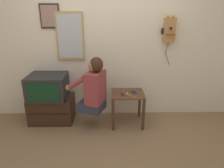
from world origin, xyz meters
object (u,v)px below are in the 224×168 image
object	(u,v)px
framed_picture	(50,16)
cell_phone_spare	(134,92)
television	(48,87)
toothbrush	(130,95)
wall_phone_antique	(169,30)
person	(94,87)
wall_mirror	(70,36)
cell_phone_held	(122,94)

from	to	relation	value
framed_picture	cell_phone_spare	bearing A→B (deg)	-14.17
television	toothbrush	size ratio (longest dim) A/B	3.90
wall_phone_antique	cell_phone_spare	xyz separation A→B (m)	(-0.56, -0.29, -0.94)
person	wall_mirror	xyz separation A→B (m)	(-0.39, 0.46, 0.69)
cell_phone_held	cell_phone_spare	size ratio (longest dim) A/B	0.91
person	television	bearing A→B (deg)	93.55
person	wall_phone_antique	xyz separation A→B (m)	(1.19, 0.42, 0.79)
cell_phone_held	wall_phone_antique	bearing A→B (deg)	24.63
wall_mirror	toothbrush	bearing A→B (deg)	-26.29
framed_picture	wall_mirror	world-z (taller)	framed_picture
television	cell_phone_spare	world-z (taller)	television
cell_phone_held	toothbrush	distance (m)	0.13
cell_phone_held	toothbrush	size ratio (longest dim) A/B	0.82
person	toothbrush	distance (m)	0.57
framed_picture	wall_phone_antique	bearing A→B (deg)	-1.35
framed_picture	cell_phone_spare	world-z (taller)	framed_picture
wall_mirror	wall_phone_antique	bearing A→B (deg)	-1.49
person	framed_picture	bearing A→B (deg)	74.89
cell_phone_held	television	bearing A→B (deg)	171.13
person	cell_phone_spare	xyz separation A→B (m)	(0.63, 0.14, -0.15)
framed_picture	toothbrush	world-z (taller)	framed_picture
cell_phone_spare	toothbrush	distance (m)	0.16
cell_phone_held	framed_picture	bearing A→B (deg)	158.43
person	television	size ratio (longest dim) A/B	1.42
television	toothbrush	world-z (taller)	television
person	cell_phone_held	bearing A→B (deg)	-63.15
wall_phone_antique	framed_picture	world-z (taller)	framed_picture
television	framed_picture	xyz separation A→B (m)	(0.07, 0.25, 1.07)
television	wall_phone_antique	world-z (taller)	wall_phone_antique
wall_mirror	cell_phone_spare	xyz separation A→B (m)	(1.01, -0.33, -0.83)
television	cell_phone_spare	xyz separation A→B (m)	(1.38, -0.08, -0.07)
wall_phone_antique	cell_phone_spare	size ratio (longest dim) A/B	5.72
cell_phone_spare	person	bearing A→B (deg)	167.28
wall_phone_antique	cell_phone_held	distance (m)	1.26
television	framed_picture	world-z (taller)	framed_picture
television	framed_picture	bearing A→B (deg)	74.52
wall_mirror	toothbrush	distance (m)	1.34
wall_mirror	cell_phone_held	size ratio (longest dim) A/B	6.08
wall_phone_antique	person	bearing A→B (deg)	-160.36
wall_phone_antique	framed_picture	bearing A→B (deg)	178.65
wall_mirror	person	bearing A→B (deg)	-50.21
cell_phone_spare	television	bearing A→B (deg)	151.81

